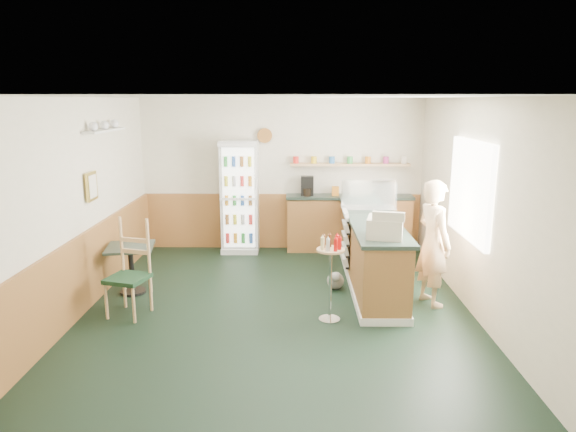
{
  "coord_description": "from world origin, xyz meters",
  "views": [
    {
      "loc": [
        0.25,
        -6.15,
        2.67
      ],
      "look_at": [
        0.14,
        0.6,
        1.13
      ],
      "focal_mm": 32.0,
      "sensor_mm": 36.0,
      "label": 1
    }
  ],
  "objects_px": {
    "shopkeeper": "(433,243)",
    "condiment_stand": "(330,266)",
    "cash_register": "(385,227)",
    "cafe_chair": "(129,264)",
    "cafe_table": "(131,260)",
    "drinks_fridge": "(240,197)",
    "display_case": "(368,196)"
  },
  "relations": [
    {
      "from": "shopkeeper",
      "to": "condiment_stand",
      "type": "xyz_separation_m",
      "value": [
        -1.38,
        -0.56,
        -0.13
      ]
    },
    {
      "from": "cash_register",
      "to": "shopkeeper",
      "type": "bearing_deg",
      "value": 38.5
    },
    {
      "from": "condiment_stand",
      "to": "cafe_chair",
      "type": "relative_size",
      "value": 0.88
    },
    {
      "from": "shopkeeper",
      "to": "cafe_table",
      "type": "relative_size",
      "value": 2.32
    },
    {
      "from": "shopkeeper",
      "to": "cafe_chair",
      "type": "bearing_deg",
      "value": 75.58
    },
    {
      "from": "drinks_fridge",
      "to": "cafe_chair",
      "type": "xyz_separation_m",
      "value": [
        -1.11,
        -2.75,
        -0.35
      ]
    },
    {
      "from": "drinks_fridge",
      "to": "cafe_table",
      "type": "xyz_separation_m",
      "value": [
        -1.31,
        -2.09,
        -0.5
      ]
    },
    {
      "from": "cafe_table",
      "to": "cash_register",
      "type": "bearing_deg",
      "value": -10.94
    },
    {
      "from": "cafe_chair",
      "to": "display_case",
      "type": "bearing_deg",
      "value": 41.18
    },
    {
      "from": "drinks_fridge",
      "to": "cafe_chair",
      "type": "bearing_deg",
      "value": -112.07
    },
    {
      "from": "shopkeeper",
      "to": "cafe_table",
      "type": "distance_m",
      "value": 4.13
    },
    {
      "from": "drinks_fridge",
      "to": "condiment_stand",
      "type": "relative_size",
      "value": 1.85
    },
    {
      "from": "display_case",
      "to": "cafe_table",
      "type": "xyz_separation_m",
      "value": [
        -3.4,
        -0.86,
        -0.75
      ]
    },
    {
      "from": "shopkeeper",
      "to": "cafe_chair",
      "type": "distance_m",
      "value": 3.92
    },
    {
      "from": "display_case",
      "to": "cafe_chair",
      "type": "bearing_deg",
      "value": -154.55
    },
    {
      "from": "cash_register",
      "to": "condiment_stand",
      "type": "xyz_separation_m",
      "value": [
        -0.68,
        -0.22,
        -0.43
      ]
    },
    {
      "from": "drinks_fridge",
      "to": "cash_register",
      "type": "distance_m",
      "value": 3.45
    },
    {
      "from": "drinks_fridge",
      "to": "shopkeeper",
      "type": "bearing_deg",
      "value": -40.82
    },
    {
      "from": "drinks_fridge",
      "to": "display_case",
      "type": "distance_m",
      "value": 2.43
    },
    {
      "from": "display_case",
      "to": "cash_register",
      "type": "relative_size",
      "value": 1.81
    },
    {
      "from": "cafe_chair",
      "to": "condiment_stand",
      "type": "bearing_deg",
      "value": 10.72
    },
    {
      "from": "cash_register",
      "to": "cafe_chair",
      "type": "bearing_deg",
      "value": -166.89
    },
    {
      "from": "condiment_stand",
      "to": "drinks_fridge",
      "type": "bearing_deg",
      "value": 115.43
    },
    {
      "from": "cafe_chair",
      "to": "cafe_table",
      "type": "bearing_deg",
      "value": 122.32
    },
    {
      "from": "drinks_fridge",
      "to": "display_case",
      "type": "xyz_separation_m",
      "value": [
        2.09,
        -1.22,
        0.25
      ]
    },
    {
      "from": "shopkeeper",
      "to": "condiment_stand",
      "type": "distance_m",
      "value": 1.49
    },
    {
      "from": "cafe_chair",
      "to": "cash_register",
      "type": "bearing_deg",
      "value": 15.78
    },
    {
      "from": "display_case",
      "to": "condiment_stand",
      "type": "distance_m",
      "value": 1.95
    },
    {
      "from": "cafe_table",
      "to": "drinks_fridge",
      "type": "bearing_deg",
      "value": 57.88
    },
    {
      "from": "display_case",
      "to": "cafe_chair",
      "type": "relative_size",
      "value": 0.66
    },
    {
      "from": "drinks_fridge",
      "to": "cafe_chair",
      "type": "distance_m",
      "value": 2.98
    },
    {
      "from": "cafe_table",
      "to": "cafe_chair",
      "type": "distance_m",
      "value": 0.7
    }
  ]
}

